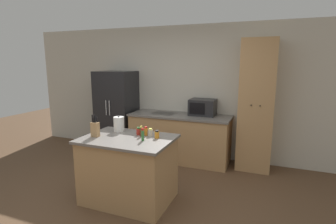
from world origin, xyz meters
The scene contains 16 objects.
ground_plane centered at (0.00, 0.00, 0.00)m, with size 14.00×14.00×0.00m, color brown.
wall_back centered at (0.00, 2.33, 1.30)m, with size 7.20×0.06×2.60m.
refrigerator centered at (-1.40, 1.98, 0.85)m, with size 0.76×0.65×1.71m.
back_counter centered at (0.03, 1.96, 0.45)m, with size 1.94×0.71×0.90m.
pantry_cabinet centered at (1.40, 2.05, 1.14)m, with size 0.58×0.52×2.28m.
kitchen_island centered at (-0.12, 0.24, 0.45)m, with size 1.21×0.86×0.90m.
microwave centered at (0.44, 2.09, 1.05)m, with size 0.48×0.38×0.30m.
knife_block centered at (-0.55, 0.13, 1.01)m, with size 0.10×0.07×0.30m.
spice_bottle_tall_dark centered at (0.02, 0.37, 0.96)m, with size 0.04×0.04×0.14m.
spice_bottle_short_red centered at (0.13, 0.19, 0.97)m, with size 0.04×0.04×0.17m.
spice_bottle_amber_oil centered at (-0.05, 0.43, 0.95)m, with size 0.06×0.06×0.11m.
spice_bottle_green_herb centered at (0.13, 0.43, 0.95)m, with size 0.06×0.06×0.11m.
spice_bottle_pale_salt centered at (0.06, 0.44, 0.95)m, with size 0.05×0.05×0.12m.
spice_bottle_orange_cap centered at (0.25, 0.37, 0.95)m, with size 0.06×0.06×0.11m.
kettle centered at (-0.42, 0.50, 1.00)m, with size 0.15×0.15×0.23m.
fire_extinguisher centered at (-1.98, 2.03, 0.20)m, with size 0.13×0.13×0.45m.
Camera 1 is at (1.62, -2.70, 1.89)m, focal length 28.00 mm.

